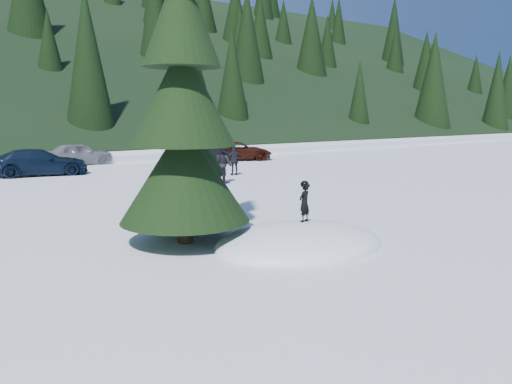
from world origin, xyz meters
TOP-DOWN VIEW (x-y plane):
  - ground at (0.00, 0.00)m, footprint 200.00×200.00m
  - snow_mound at (0.00, 0.00)m, footprint 4.48×3.52m
  - spruce_tall at (-2.20, 1.80)m, footprint 3.20×3.20m
  - spruce_short at (-1.20, 3.20)m, footprint 2.20×2.20m
  - child_skier at (0.38, 0.28)m, footprint 0.40×0.31m
  - adult_0 at (4.23, 10.34)m, footprint 0.68×0.87m
  - adult_1 at (6.18, 12.44)m, footprint 0.96×0.61m
  - car_3 at (-2.06, 18.20)m, footprint 4.98×2.73m
  - car_4 at (1.10, 22.32)m, footprint 4.23×2.06m
  - car_5 at (7.56, 17.80)m, footprint 4.09×2.16m
  - car_6 at (10.93, 19.16)m, footprint 4.87×3.60m

SIDE VIEW (x-z plane):
  - ground at x=0.00m, z-range 0.00..0.00m
  - snow_mound at x=0.00m, z-range -0.48..0.48m
  - car_6 at x=10.93m, z-range 0.00..1.23m
  - car_5 at x=7.56m, z-range 0.00..1.28m
  - car_3 at x=-2.06m, z-range 0.00..1.37m
  - car_4 at x=1.10m, z-range 0.00..1.39m
  - adult_1 at x=6.18m, z-range 0.00..1.53m
  - adult_0 at x=4.23m, z-range 0.00..1.77m
  - child_skier at x=0.38m, z-range 0.48..1.45m
  - spruce_short at x=-1.20m, z-range -0.58..4.79m
  - spruce_tall at x=-2.20m, z-range -0.98..7.62m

